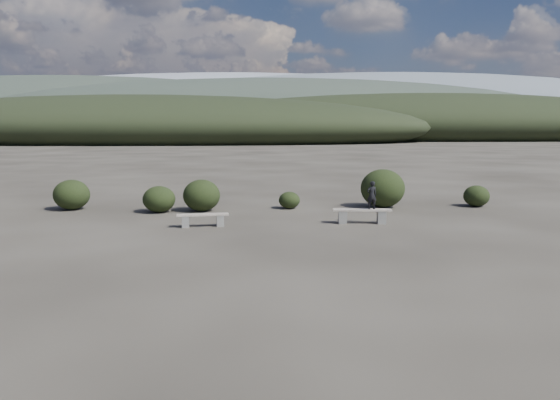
{
  "coord_description": "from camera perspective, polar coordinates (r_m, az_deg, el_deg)",
  "views": [
    {
      "loc": [
        -0.32,
        -12.76,
        3.37
      ],
      "look_at": [
        -0.04,
        3.5,
        1.1
      ],
      "focal_mm": 35.0,
      "sensor_mm": 36.0,
      "label": 1
    }
  ],
  "objects": [
    {
      "name": "shrub_f",
      "position": [
        23.11,
        -20.95,
        0.52
      ],
      "size": [
        1.41,
        1.41,
        1.19
      ],
      "primitive_type": "ellipsoid",
      "color": "black",
      "rests_on": "ground"
    },
    {
      "name": "shrub_d",
      "position": [
        22.51,
        10.68,
        1.2
      ],
      "size": [
        1.79,
        1.79,
        1.56
      ],
      "primitive_type": "ellipsoid",
      "color": "black",
      "rests_on": "ground"
    },
    {
      "name": "shrub_a",
      "position": [
        21.43,
        -12.52,
        0.08
      ],
      "size": [
        1.24,
        1.24,
        1.02
      ],
      "primitive_type": "ellipsoid",
      "color": "black",
      "rests_on": "ground"
    },
    {
      "name": "seated_person",
      "position": [
        18.75,
        9.57,
        0.5
      ],
      "size": [
        0.4,
        0.31,
        0.96
      ],
      "primitive_type": "imported",
      "rotation": [
        0.0,
        0.0,
        3.38
      ],
      "color": "black",
      "rests_on": "bench_right"
    },
    {
      "name": "ground",
      "position": [
        13.2,
        0.45,
        -6.84
      ],
      "size": [
        1200.0,
        1200.0,
        0.0
      ],
      "primitive_type": "plane",
      "color": "#28241F",
      "rests_on": "ground"
    },
    {
      "name": "mountain_ridges",
      "position": [
        351.97,
        -2.18,
        9.16
      ],
      "size": [
        500.0,
        400.0,
        56.0
      ],
      "color": "black",
      "rests_on": "ground"
    },
    {
      "name": "shrub_e",
      "position": [
        23.82,
        19.84,
        0.4
      ],
      "size": [
        1.05,
        1.05,
        0.87
      ],
      "primitive_type": "ellipsoid",
      "color": "black",
      "rests_on": "ground"
    },
    {
      "name": "bench_left",
      "position": [
        18.2,
        -8.07,
        -1.98
      ],
      "size": [
        1.74,
        0.61,
        0.43
      ],
      "rotation": [
        0.0,
        0.0,
        0.15
      ],
      "color": "slate",
      "rests_on": "ground"
    },
    {
      "name": "bench_right",
      "position": [
        18.81,
        8.57,
        -1.53
      ],
      "size": [
        2.0,
        0.53,
        0.49
      ],
      "rotation": [
        0.0,
        0.0,
        -0.06
      ],
      "color": "slate",
      "rests_on": "ground"
    },
    {
      "name": "shrub_c",
      "position": [
        21.88,
        0.98,
        -0.01
      ],
      "size": [
        0.85,
        0.85,
        0.68
      ],
      "primitive_type": "ellipsoid",
      "color": "black",
      "rests_on": "ground"
    },
    {
      "name": "shrub_b",
      "position": [
        21.43,
        -8.2,
        0.48
      ],
      "size": [
        1.44,
        1.44,
        1.24
      ],
      "primitive_type": "ellipsoid",
      "color": "black",
      "rests_on": "ground"
    }
  ]
}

